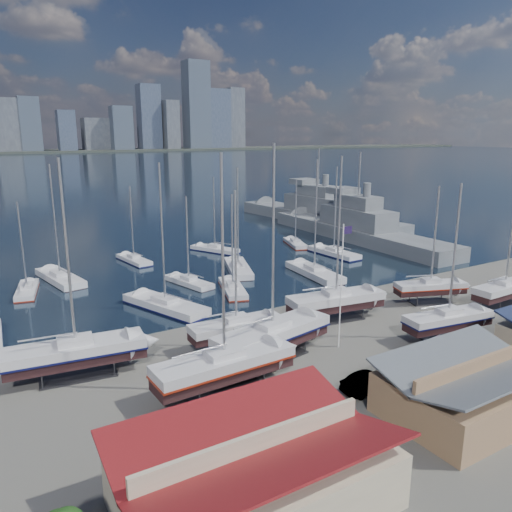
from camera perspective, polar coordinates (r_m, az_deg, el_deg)
ground at (r=50.71m, az=8.10°, el=-9.22°), size 1400.00×1400.00×0.00m
water at (r=347.73m, az=-26.56°, el=9.06°), size 1400.00×600.00×0.40m
shed_red at (r=28.96m, az=-0.12°, el=-23.05°), size 14.70×9.45×4.51m
shed_grey at (r=40.00m, az=23.23°, el=-13.43°), size 12.60×8.40×4.17m
sailboat_cradle_0 at (r=44.43m, az=-19.86°, el=-10.31°), size 11.51×4.44×17.97m
sailboat_cradle_1 at (r=39.76m, az=-3.63°, el=-12.35°), size 11.63×3.63×18.43m
sailboat_cradle_2 at (r=47.47m, az=-2.27°, el=-8.09°), size 9.16×2.97×14.86m
sailboat_cradle_3 at (r=45.11m, az=1.89°, el=-9.00°), size 12.31×5.47×18.99m
sailboat_cradle_4 at (r=54.86m, az=9.13°, el=-5.05°), size 11.15×4.57×17.54m
sailboat_cradle_5 at (r=52.72m, az=21.11°, el=-6.76°), size 9.72×4.04×15.29m
sailboat_cradle_6 at (r=62.98m, az=19.32°, el=-3.37°), size 8.84×5.23×13.98m
sailboat_cradle_7 at (r=65.33m, az=26.54°, el=-3.40°), size 9.41×2.81×15.34m
sailboat_moored_1 at (r=69.84m, az=-24.69°, el=-3.64°), size 3.98×8.48×12.23m
sailboat_moored_2 at (r=73.37m, az=-21.46°, el=-2.52°), size 4.96×11.41×16.67m
sailboat_moored_3 at (r=58.62m, az=-10.30°, el=-5.76°), size 7.07×12.13×17.51m
sailboat_moored_4 at (r=67.51m, az=-7.69°, el=-3.03°), size 4.18×8.55×12.44m
sailboat_moored_5 at (r=80.88m, az=-13.77°, el=-0.50°), size 3.49×8.66×12.58m
sailboat_moored_6 at (r=64.19m, az=-2.68°, el=-3.82°), size 5.10×9.07×13.08m
sailboat_moored_7 at (r=73.32m, az=-2.04°, el=-1.56°), size 6.47×10.87×15.86m
sailboat_moored_8 at (r=85.92m, az=-4.72°, el=0.68°), size 6.26×9.12×13.38m
sailboat_moored_9 at (r=71.55m, az=6.66°, el=-2.03°), size 4.30×11.62×17.15m
sailboat_moored_10 at (r=83.95m, az=8.88°, el=0.25°), size 3.42×10.40×15.34m
sailboat_moored_11 at (r=90.71m, az=4.51°, el=1.39°), size 4.92×8.68×12.52m
naval_ship_east at (r=97.41m, az=11.40°, el=2.83°), size 8.31×45.38×18.07m
naval_ship_west at (r=114.33m, az=6.98°, el=4.59°), size 11.80×47.40×18.22m
car_a at (r=37.19m, az=3.76°, el=-16.80°), size 2.91×4.91×1.57m
car_b at (r=41.21m, az=12.89°, el=-13.90°), size 4.85×1.96×1.57m
car_c at (r=43.58m, az=18.51°, el=-12.65°), size 2.77×5.90×1.63m
car_d at (r=48.36m, az=22.40°, el=-10.30°), size 2.98×5.82×1.62m
flagpole at (r=46.52m, az=9.81°, el=-2.50°), size 1.05×0.12×11.85m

